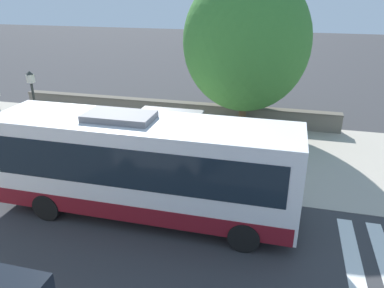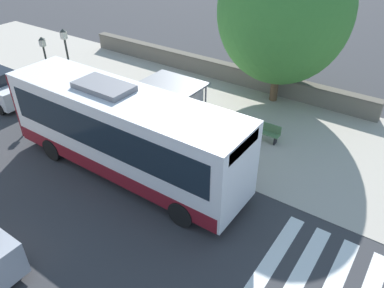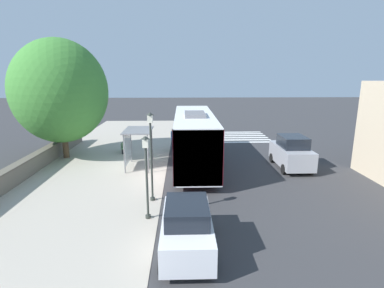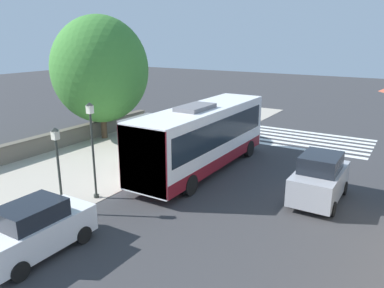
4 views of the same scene
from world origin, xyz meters
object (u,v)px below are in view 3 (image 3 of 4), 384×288
at_px(bus_shelter, 136,136).
at_px(street_lamp_far, 146,170).
at_px(parked_car_behind_bus, 187,227).
at_px(bus, 194,138).
at_px(parked_car_far_lane, 291,153).
at_px(pedestrian, 173,137).
at_px(street_lamp_near, 151,150).
at_px(shade_tree, 60,91).
at_px(bench, 124,147).

xyz_separation_m(bus_shelter, street_lamp_far, (1.56, -7.37, 0.07)).
bearing_deg(street_lamp_far, parked_car_behind_bus, -56.01).
relative_size(bus, parked_car_behind_bus, 2.68).
distance_m(parked_car_behind_bus, parked_car_far_lane, 11.79).
bearing_deg(parked_car_far_lane, bus, 173.53).
height_order(bus, pedestrian, bus).
height_order(bus_shelter, street_lamp_far, street_lamp_far).
bearing_deg(bus_shelter, pedestrian, 64.72).
height_order(bus_shelter, parked_car_behind_bus, bus_shelter).
height_order(bus, street_lamp_near, street_lamp_near).
distance_m(street_lamp_far, parked_car_far_lane, 11.25).
bearing_deg(street_lamp_far, pedestrian, 86.59).
distance_m(pedestrian, parked_car_far_lane, 9.64).
relative_size(bus_shelter, parked_car_far_lane, 0.70).
distance_m(street_lamp_near, parked_car_behind_bus, 4.98).
height_order(shade_tree, parked_car_far_lane, shade_tree).
distance_m(bus_shelter, shade_tree, 6.81).
bearing_deg(bench, bus, -33.82).
xyz_separation_m(street_lamp_near, parked_car_far_lane, (8.77, 5.03, -1.58)).
bearing_deg(street_lamp_far, street_lamp_near, 89.60).
xyz_separation_m(bus, street_lamp_far, (-2.32, -7.66, 0.28)).
bearing_deg(pedestrian, street_lamp_near, -93.97).
distance_m(bench, parked_car_far_lane, 12.73).
bearing_deg(street_lamp_near, bus, 68.17).
relative_size(street_lamp_far, shade_tree, 0.43).
bearing_deg(shade_tree, bus, -13.19).
xyz_separation_m(bus, parked_car_behind_bus, (-0.65, -10.14, -1.03)).
relative_size(street_lamp_near, street_lamp_far, 1.20).
relative_size(street_lamp_near, shade_tree, 0.51).
bearing_deg(pedestrian, parked_car_far_lane, -33.32).
bearing_deg(bus, shade_tree, 166.81).
relative_size(bus, shade_tree, 1.21).
distance_m(pedestrian, bench, 4.02).
bearing_deg(bus, pedestrian, 109.24).
relative_size(bus, pedestrian, 6.01).
height_order(pedestrian, bench, pedestrian).
height_order(bench, street_lamp_far, street_lamp_far).
xyz_separation_m(pedestrian, street_lamp_near, (-0.72, -10.33, 1.60)).
bearing_deg(parked_car_far_lane, pedestrian, 146.68).
height_order(street_lamp_near, parked_car_far_lane, street_lamp_near).
distance_m(bus, shade_tree, 10.27).
xyz_separation_m(street_lamp_far, parked_car_behind_bus, (1.67, -2.48, -1.31)).
distance_m(bus_shelter, parked_car_behind_bus, 10.44).
bearing_deg(parked_car_far_lane, parked_car_behind_bus, -127.10).
relative_size(shade_tree, parked_car_far_lane, 2.17).
height_order(bus_shelter, shade_tree, shade_tree).
bearing_deg(pedestrian, bus_shelter, -115.28).
xyz_separation_m(street_lamp_near, parked_car_behind_bus, (1.66, -4.37, -1.72)).
relative_size(pedestrian, street_lamp_near, 0.39).
xyz_separation_m(pedestrian, street_lamp_far, (-0.73, -12.22, 1.19)).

